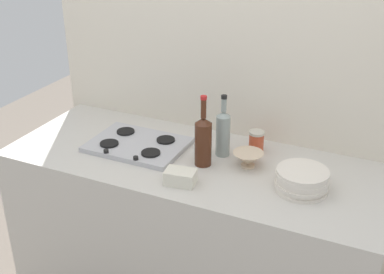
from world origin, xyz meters
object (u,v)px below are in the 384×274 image
(wine_bottle_leftmost, at_px, (203,140))
(wine_bottle_mid_left, at_px, (223,132))
(stovetop_hob, at_px, (138,145))
(plate_stack, at_px, (302,180))
(mixing_bowl, at_px, (248,159))
(condiment_jar_front, at_px, (256,142))
(butter_dish, at_px, (180,177))

(wine_bottle_leftmost, distance_m, wine_bottle_mid_left, 0.13)
(stovetop_hob, height_order, wine_bottle_leftmost, wine_bottle_leftmost)
(stovetop_hob, height_order, wine_bottle_mid_left, wine_bottle_mid_left)
(plate_stack, relative_size, mixing_bowl, 1.60)
(stovetop_hob, height_order, mixing_bowl, mixing_bowl)
(wine_bottle_leftmost, xyz_separation_m, wine_bottle_mid_left, (0.05, 0.13, -0.01))
(stovetop_hob, bearing_deg, condiment_jar_front, 19.77)
(stovetop_hob, xyz_separation_m, wine_bottle_leftmost, (0.36, -0.02, 0.11))
(stovetop_hob, bearing_deg, wine_bottle_mid_left, 13.99)
(stovetop_hob, distance_m, mixing_bowl, 0.56)
(stovetop_hob, xyz_separation_m, butter_dish, (0.34, -0.22, 0.02))
(stovetop_hob, distance_m, plate_stack, 0.83)
(stovetop_hob, xyz_separation_m, mixing_bowl, (0.56, 0.04, 0.03))
(plate_stack, bearing_deg, wine_bottle_leftmost, 176.43)
(mixing_bowl, bearing_deg, butter_dish, -129.28)
(plate_stack, height_order, wine_bottle_mid_left, wine_bottle_mid_left)
(wine_bottle_leftmost, relative_size, condiment_jar_front, 3.13)
(stovetop_hob, relative_size, mixing_bowl, 3.27)
(plate_stack, bearing_deg, butter_dish, -160.84)
(wine_bottle_leftmost, relative_size, mixing_bowl, 2.38)
(stovetop_hob, relative_size, wine_bottle_leftmost, 1.37)
(wine_bottle_leftmost, bearing_deg, stovetop_hob, 176.24)
(plate_stack, xyz_separation_m, wine_bottle_leftmost, (-0.47, 0.03, 0.08))
(plate_stack, bearing_deg, stovetop_hob, 176.35)
(mixing_bowl, xyz_separation_m, condiment_jar_front, (-0.01, 0.15, 0.01))
(stovetop_hob, bearing_deg, wine_bottle_leftmost, -3.76)
(mixing_bowl, xyz_separation_m, butter_dish, (-0.22, -0.26, -0.01))
(mixing_bowl, bearing_deg, wine_bottle_leftmost, -161.51)
(wine_bottle_leftmost, distance_m, condiment_jar_front, 0.30)
(wine_bottle_mid_left, bearing_deg, wine_bottle_leftmost, -110.49)
(mixing_bowl, bearing_deg, stovetop_hob, -175.73)
(wine_bottle_mid_left, relative_size, condiment_jar_front, 2.82)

